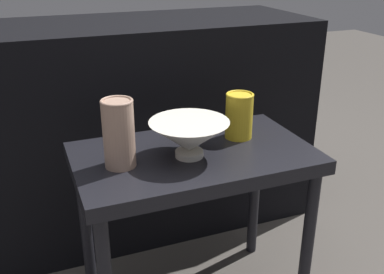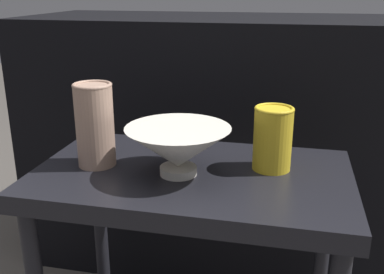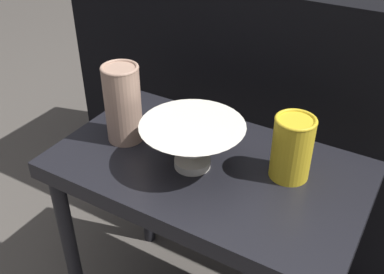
{
  "view_description": "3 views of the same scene",
  "coord_description": "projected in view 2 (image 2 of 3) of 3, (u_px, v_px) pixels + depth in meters",
  "views": [
    {
      "loc": [
        -0.42,
        -1.06,
        1.06
      ],
      "look_at": [
        -0.02,
        -0.03,
        0.59
      ],
      "focal_mm": 42.0,
      "sensor_mm": 36.0,
      "label": 1
    },
    {
      "loc": [
        0.19,
        -0.86,
        0.91
      ],
      "look_at": [
        0.01,
        -0.05,
        0.63
      ],
      "focal_mm": 42.0,
      "sensor_mm": 36.0,
      "label": 2
    },
    {
      "loc": [
        0.36,
        -0.68,
        1.11
      ],
      "look_at": [
        -0.02,
        -0.03,
        0.61
      ],
      "focal_mm": 42.0,
      "sensor_mm": 36.0,
      "label": 3
    }
  ],
  "objects": [
    {
      "name": "table",
      "position": [
        192.0,
        201.0,
        0.98
      ],
      "size": [
        0.67,
        0.39,
        0.53
      ],
      "color": "black",
      "rests_on": "ground_plane"
    },
    {
      "name": "couch_backdrop",
      "position": [
        228.0,
        142.0,
        1.5
      ],
      "size": [
        1.29,
        0.5,
        0.82
      ],
      "color": "black",
      "rests_on": "ground_plane"
    },
    {
      "name": "bowl",
      "position": [
        178.0,
        148.0,
        0.92
      ],
      "size": [
        0.22,
        0.22,
        0.1
      ],
      "color": "silver",
      "rests_on": "table"
    },
    {
      "name": "vase_textured_left",
      "position": [
        95.0,
        124.0,
        0.96
      ],
      "size": [
        0.08,
        0.08,
        0.18
      ],
      "color": "tan",
      "rests_on": "table"
    },
    {
      "name": "vase_colorful_right",
      "position": [
        273.0,
        138.0,
        0.94
      ],
      "size": [
        0.08,
        0.08,
        0.14
      ],
      "color": "gold",
      "rests_on": "table"
    }
  ]
}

